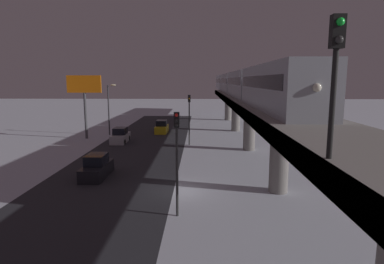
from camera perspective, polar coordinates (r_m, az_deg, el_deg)
ground_plane at (r=24.85m, az=-2.34°, el=-10.29°), size 240.00×240.00×0.00m
avenue_asphalt at (r=25.90m, az=-15.65°, el=-9.80°), size 11.00×102.78×0.01m
elevated_railway at (r=24.28m, az=15.13°, el=1.54°), size 5.00×102.78×6.01m
subway_train at (r=53.76m, az=7.75°, el=8.54°), size 2.94×74.07×3.40m
rail_signal at (r=9.96m, az=23.92°, el=11.13°), size 0.36×0.41×4.00m
sedan_silver at (r=44.50m, az=-12.47°, el=-0.76°), size 1.91×4.50×1.97m
sedan_yellow at (r=51.63m, az=-5.34°, el=0.78°), size 1.80×4.41×1.97m
sedan_black at (r=29.22m, az=-16.39°, el=-6.05°), size 1.80×4.54×1.97m
traffic_light_near at (r=19.31m, az=-2.68°, el=-3.02°), size 0.32×0.44×6.40m
traffic_light_mid at (r=41.15m, az=-0.49°, el=3.46°), size 0.32×0.44×6.40m
commercial_billboard at (r=48.13m, az=-18.41°, el=6.96°), size 4.80×0.36×8.90m
street_lamp_far at (r=50.37m, az=-14.23°, el=4.93°), size 1.35×0.44×7.65m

